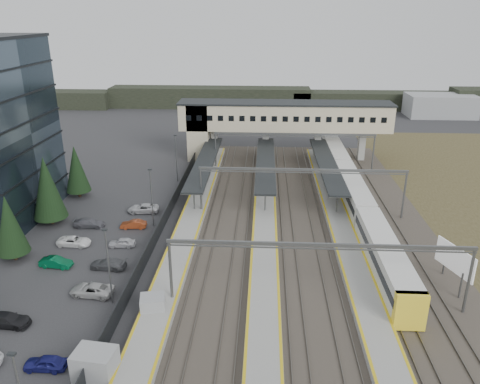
# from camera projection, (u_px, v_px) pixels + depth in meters

# --- Properties ---
(ground) EXTENTS (220.00, 220.00, 0.00)m
(ground) POSITION_uv_depth(u_px,v_px,m) (203.00, 264.00, 53.50)
(ground) COLOR #2B2B2D
(ground) RESTS_ON ground
(car_park) EXTENTS (10.67, 44.68, 1.28)m
(car_park) POSITION_uv_depth(u_px,v_px,m) (62.00, 290.00, 47.45)
(car_park) COLOR #B2B3B7
(car_park) RESTS_ON ground
(lampposts) EXTENTS (0.50, 53.25, 8.07)m
(lampposts) POSITION_uv_depth(u_px,v_px,m) (134.00, 224.00, 53.51)
(lampposts) COLOR slate
(lampposts) RESTS_ON ground
(fence) EXTENTS (0.08, 90.00, 2.00)m
(fence) POSITION_uv_depth(u_px,v_px,m) (156.00, 236.00, 58.13)
(fence) COLOR #26282B
(fence) RESTS_ON ground
(relay_cabin_near) EXTENTS (3.41, 2.68, 2.63)m
(relay_cabin_near) POSITION_uv_depth(u_px,v_px,m) (96.00, 365.00, 36.32)
(relay_cabin_near) COLOR #929597
(relay_cabin_near) RESTS_ON ground
(relay_cabin_far) EXTENTS (2.62, 2.32, 2.10)m
(relay_cabin_far) POSITION_uv_depth(u_px,v_px,m) (153.00, 306.00, 44.08)
(relay_cabin_far) COLOR #929597
(relay_cabin_far) RESTS_ON ground
(rail_corridor) EXTENTS (34.00, 90.00, 0.92)m
(rail_corridor) POSITION_uv_depth(u_px,v_px,m) (283.00, 244.00, 57.58)
(rail_corridor) COLOR #353229
(rail_corridor) RESTS_ON ground
(canopies) EXTENTS (23.10, 30.00, 3.28)m
(canopies) POSITION_uv_depth(u_px,v_px,m) (266.00, 162.00, 76.91)
(canopies) COLOR black
(canopies) RESTS_ON ground
(footbridge) EXTENTS (40.40, 6.40, 11.20)m
(footbridge) POSITION_uv_depth(u_px,v_px,m) (270.00, 119.00, 89.41)
(footbridge) COLOR beige
(footbridge) RESTS_ON ground
(gantries) EXTENTS (28.40, 62.28, 7.17)m
(gantries) POSITION_uv_depth(u_px,v_px,m) (309.00, 208.00, 53.54)
(gantries) COLOR slate
(gantries) RESTS_ON ground
(train) EXTENTS (2.89, 60.41, 3.64)m
(train) POSITION_uv_depth(u_px,v_px,m) (353.00, 192.00, 69.19)
(train) COLOR silver
(train) RESTS_ON ground
(billboard) EXTENTS (2.00, 5.32, 4.68)m
(billboard) POSITION_uv_depth(u_px,v_px,m) (455.00, 261.00, 48.03)
(billboard) COLOR slate
(billboard) RESTS_ON ground
(treeline_far) EXTENTS (170.00, 19.00, 7.00)m
(treeline_far) POSITION_uv_depth(u_px,v_px,m) (323.00, 100.00, 137.26)
(treeline_far) COLOR black
(treeline_far) RESTS_ON ground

